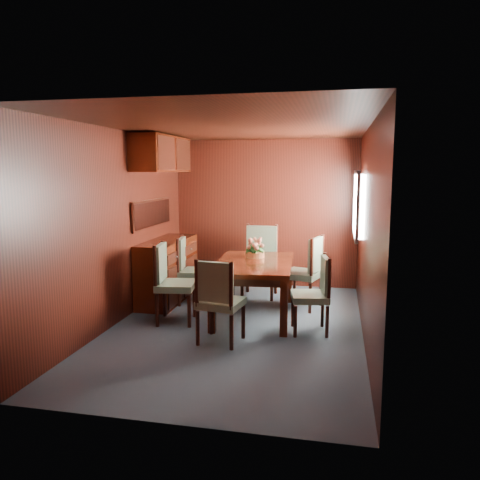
% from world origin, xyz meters
% --- Properties ---
extents(ground, '(4.50, 4.50, 0.00)m').
position_xyz_m(ground, '(0.00, 0.00, 0.00)').
color(ground, '#323D45').
rests_on(ground, ground).
extents(room_shell, '(3.06, 4.52, 2.41)m').
position_xyz_m(room_shell, '(-0.10, 0.33, 1.63)').
color(room_shell, black).
rests_on(room_shell, ground).
extents(sideboard, '(0.48, 1.40, 0.90)m').
position_xyz_m(sideboard, '(-1.25, 1.00, 0.45)').
color(sideboard, '#3A1207').
rests_on(sideboard, ground).
extents(dining_table, '(1.07, 1.61, 0.73)m').
position_xyz_m(dining_table, '(0.13, 0.51, 0.63)').
color(dining_table, '#3A1207').
rests_on(dining_table, ground).
extents(chair_left_near, '(0.52, 0.54, 1.01)m').
position_xyz_m(chair_left_near, '(-0.87, 0.06, 0.56)').
color(chair_left_near, black).
rests_on(chair_left_near, ground).
extents(chair_left_far, '(0.50, 0.52, 0.96)m').
position_xyz_m(chair_left_far, '(-0.90, 0.94, 0.53)').
color(chair_left_far, black).
rests_on(chair_left_far, ground).
extents(chair_right_near, '(0.49, 0.50, 0.92)m').
position_xyz_m(chair_right_near, '(0.95, 0.04, 0.51)').
color(chair_right_near, black).
rests_on(chair_right_near, ground).
extents(chair_right_far, '(0.58, 0.60, 1.02)m').
position_xyz_m(chair_right_far, '(0.79, 1.01, 0.56)').
color(chair_right_far, black).
rests_on(chair_right_far, ground).
extents(chair_head, '(0.51, 0.50, 0.96)m').
position_xyz_m(chair_head, '(-0.08, -0.57, 0.53)').
color(chair_head, black).
rests_on(chair_head, ground).
extents(chair_foot, '(0.52, 0.50, 1.08)m').
position_xyz_m(chair_foot, '(0.04, 1.56, 0.60)').
color(chair_foot, black).
rests_on(chair_foot, ground).
extents(flower_centerpiece, '(0.28, 0.28, 0.28)m').
position_xyz_m(flower_centerpiece, '(0.08, 0.82, 0.86)').
color(flower_centerpiece, '#C4703C').
rests_on(flower_centerpiece, dining_table).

